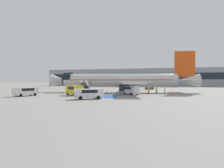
% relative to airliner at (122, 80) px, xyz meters
% --- Properties ---
extents(ground_plane, '(600.00, 600.00, 0.00)m').
position_rel_airliner_xyz_m(ground_plane, '(1.14, -0.95, -3.52)').
color(ground_plane, gray).
extents(apron_leadline_yellow, '(76.18, 10.82, 0.01)m').
position_rel_airliner_xyz_m(apron_leadline_yellow, '(-0.67, -0.09, -3.51)').
color(apron_leadline_yellow, gold).
rests_on(apron_leadline_yellow, ground_plane).
extents(apron_stand_patch_blue, '(5.94, 8.73, 0.01)m').
position_rel_airliner_xyz_m(apron_stand_patch_blue, '(-0.67, -14.18, -3.51)').
color(apron_stand_patch_blue, '#2856A8').
rests_on(apron_stand_patch_blue, ground_plane).
extents(apron_walkway_bar_0, '(0.44, 3.60, 0.01)m').
position_rel_airliner_xyz_m(apron_walkway_bar_0, '(-3.07, -19.68, -3.51)').
color(apron_walkway_bar_0, silver).
rests_on(apron_walkway_bar_0, ground_plane).
extents(apron_walkway_bar_1, '(0.44, 3.60, 0.01)m').
position_rel_airliner_xyz_m(apron_walkway_bar_1, '(-1.87, -19.68, -3.51)').
color(apron_walkway_bar_1, silver).
rests_on(apron_walkway_bar_1, ground_plane).
extents(apron_walkway_bar_2, '(0.44, 3.60, 0.01)m').
position_rel_airliner_xyz_m(apron_walkway_bar_2, '(-0.67, -19.68, -3.51)').
color(apron_walkway_bar_2, silver).
rests_on(apron_walkway_bar_2, ground_plane).
extents(apron_walkway_bar_3, '(0.44, 3.60, 0.01)m').
position_rel_airliner_xyz_m(apron_walkway_bar_3, '(0.53, -19.68, -3.51)').
color(apron_walkway_bar_3, silver).
rests_on(apron_walkway_bar_3, ground_plane).
extents(airliner, '(43.34, 33.86, 11.80)m').
position_rel_airliner_xyz_m(airliner, '(0.00, 0.00, 0.00)').
color(airliner, silver).
rests_on(airliner, ground_plane).
extents(boarding_stairs_forward, '(2.84, 5.45, 3.82)m').
position_rel_airliner_xyz_m(boarding_stairs_forward, '(-9.00, -5.83, -2.55)').
color(boarding_stairs_forward, '#ADB2BA').
rests_on(boarding_stairs_forward, ground_plane).
extents(fuel_tanker, '(4.14, 10.84, 3.43)m').
position_rel_airliner_xyz_m(fuel_tanker, '(6.75, 25.43, -1.79)').
color(fuel_tanker, '#38383D').
rests_on(fuel_tanker, ground_plane).
extents(service_van_0, '(4.75, 3.80, 2.28)m').
position_rel_airliner_xyz_m(service_van_0, '(-8.45, -13.39, -2.16)').
color(service_van_0, yellow).
rests_on(service_van_0, ground_plane).
extents(service_van_1, '(4.47, 4.28, 2.16)m').
position_rel_airliner_xyz_m(service_van_1, '(3.93, -7.88, -2.23)').
color(service_van_1, silver).
rests_on(service_van_1, ground_plane).
extents(service_van_2, '(3.82, 5.51, 1.91)m').
position_rel_airliner_xyz_m(service_van_2, '(-18.00, -17.94, -2.36)').
color(service_van_2, silver).
rests_on(service_van_2, ground_plane).
extents(service_van_3, '(5.47, 4.42, 1.87)m').
position_rel_airliner_xyz_m(service_van_3, '(-2.02, -20.29, -2.38)').
color(service_van_3, silver).
rests_on(service_van_3, ground_plane).
extents(baggage_cart, '(2.95, 2.83, 0.87)m').
position_rel_airliner_xyz_m(baggage_cart, '(-2.45, -6.81, -3.26)').
color(baggage_cart, gray).
rests_on(baggage_cart, ground_plane).
extents(ground_crew_0, '(0.47, 0.32, 1.86)m').
position_rel_airliner_xyz_m(ground_crew_0, '(8.03, -4.48, -2.44)').
color(ground_crew_0, black).
rests_on(ground_crew_0, ground_plane).
extents(ground_crew_1, '(0.48, 0.34, 1.85)m').
position_rel_airliner_xyz_m(ground_crew_1, '(10.03, -1.96, -2.44)').
color(ground_crew_1, black).
rests_on(ground_crew_1, ground_plane).
extents(ground_crew_2, '(0.43, 0.49, 1.62)m').
position_rel_airliner_xyz_m(ground_crew_2, '(3.84, -3.62, -2.59)').
color(ground_crew_2, '#2D2D33').
rests_on(ground_crew_2, ground_plane).
extents(ground_crew_3, '(0.27, 0.45, 1.60)m').
position_rel_airliner_xyz_m(ground_crew_3, '(12.18, -2.08, -2.60)').
color(ground_crew_3, black).
rests_on(ground_crew_3, ground_plane).
extents(traffic_cone_0, '(0.47, 0.47, 0.52)m').
position_rel_airliner_xyz_m(traffic_cone_0, '(-2.69, -9.93, -3.26)').
color(traffic_cone_0, orange).
rests_on(traffic_cone_0, ground_plane).
extents(traffic_cone_1, '(0.52, 0.52, 0.57)m').
position_rel_airliner_xyz_m(traffic_cone_1, '(13.47, -3.50, -3.23)').
color(traffic_cone_1, orange).
rests_on(traffic_cone_1, ground_plane).
extents(terminal_building, '(130.91, 12.10, 11.87)m').
position_rel_airliner_xyz_m(terminal_building, '(-4.77, 72.40, 2.42)').
color(terminal_building, '#89939E').
rests_on(terminal_building, ground_plane).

